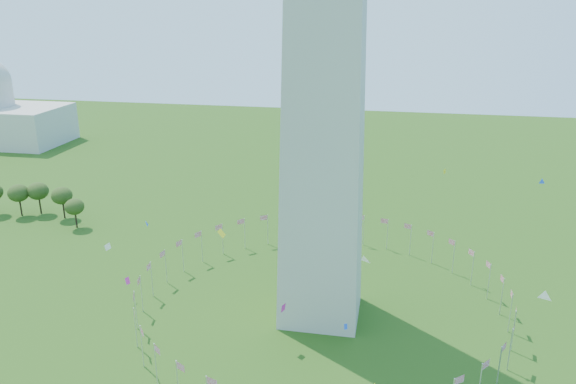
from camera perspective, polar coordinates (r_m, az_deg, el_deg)
name	(u,v)px	position (r m, az deg, el deg)	size (l,w,h in m)	color
flag_ring	(321,295)	(126.77, 3.36, -10.43)	(80.24, 80.24, 9.00)	silver
kites_aloft	(400,295)	(95.11, 11.29, -10.18)	(99.51, 61.72, 40.59)	white
tree_line_west	(12,201)	(201.88, -26.22, -0.86)	(54.92, 15.06, 11.21)	#39551C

